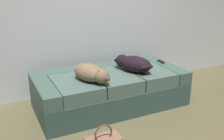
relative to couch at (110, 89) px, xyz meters
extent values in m
cube|color=#324B47|center=(0.00, 0.00, -0.08)|extent=(1.94, 0.94, 0.30)
cube|color=#3F594E|center=(-0.87, 0.00, 0.15)|extent=(0.20, 0.94, 0.16)
cube|color=#3F594E|center=(0.87, 0.00, 0.15)|extent=(0.20, 0.94, 0.16)
cube|color=#3F594E|center=(0.00, 0.37, 0.15)|extent=(1.54, 0.20, 0.16)
cube|color=#4A6158|center=(-0.51, -0.10, 0.15)|extent=(0.50, 0.72, 0.16)
cube|color=#4A6158|center=(0.00, -0.10, 0.15)|extent=(0.50, 0.72, 0.16)
cube|color=#4A6158|center=(0.51, -0.10, 0.15)|extent=(0.50, 0.72, 0.16)
ellipsoid|color=#7B6447|center=(-0.35, -0.15, 0.34)|extent=(0.40, 0.51, 0.20)
sphere|color=#7B6447|center=(-0.28, -0.35, 0.34)|extent=(0.17, 0.17, 0.17)
ellipsoid|color=#4A3C2A|center=(-0.25, -0.42, 0.33)|extent=(0.09, 0.11, 0.06)
cone|color=#4A3C2A|center=(-0.23, -0.33, 0.40)|extent=(0.04, 0.04, 0.05)
cone|color=#4A3C2A|center=(-0.32, -0.37, 0.40)|extent=(0.04, 0.04, 0.05)
ellipsoid|color=#7B6447|center=(-0.38, 0.05, 0.35)|extent=(0.18, 0.07, 0.05)
ellipsoid|color=black|center=(0.31, -0.11, 0.34)|extent=(0.43, 0.52, 0.21)
sphere|color=black|center=(0.21, 0.08, 0.34)|extent=(0.17, 0.17, 0.17)
ellipsoid|color=black|center=(0.18, 0.15, 0.33)|extent=(0.10, 0.12, 0.06)
cone|color=black|center=(0.17, 0.06, 0.41)|extent=(0.04, 0.04, 0.05)
cone|color=black|center=(0.26, 0.10, 0.41)|extent=(0.04, 0.04, 0.05)
ellipsoid|color=black|center=(0.35, -0.32, 0.35)|extent=(0.18, 0.06, 0.05)
cube|color=black|center=(0.87, 0.09, 0.24)|extent=(0.06, 0.15, 0.02)
torus|color=brown|center=(-0.56, -1.03, 0.06)|extent=(0.18, 0.02, 0.18)
camera|label=1|loc=(-1.40, -2.92, 1.36)|focal=42.18mm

